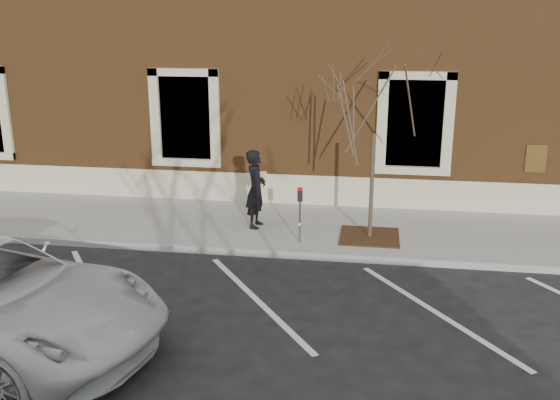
# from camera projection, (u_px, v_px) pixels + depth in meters

# --- Properties ---
(ground) EXTENTS (120.00, 120.00, 0.00)m
(ground) POSITION_uv_depth(u_px,v_px,m) (276.00, 256.00, 13.52)
(ground) COLOR #28282B
(ground) RESTS_ON ground
(sidewalk_near) EXTENTS (40.00, 3.50, 0.15)m
(sidewalk_near) POSITION_uv_depth(u_px,v_px,m) (287.00, 227.00, 15.15)
(sidewalk_near) COLOR #9A9791
(sidewalk_near) RESTS_ON ground
(curb_near) EXTENTS (40.00, 0.12, 0.15)m
(curb_near) POSITION_uv_depth(u_px,v_px,m) (275.00, 254.00, 13.45)
(curb_near) COLOR #9E9E99
(curb_near) RESTS_ON ground
(parking_stripes) EXTENTS (28.00, 4.40, 0.01)m
(parking_stripes) POSITION_uv_depth(u_px,v_px,m) (257.00, 300.00, 11.43)
(parking_stripes) COLOR silver
(parking_stripes) RESTS_ON ground
(building_civic) EXTENTS (40.00, 8.62, 8.00)m
(building_civic) POSITION_uv_depth(u_px,v_px,m) (314.00, 49.00, 19.72)
(building_civic) COLOR brown
(building_civic) RESTS_ON ground
(man) EXTENTS (0.53, 0.73, 1.87)m
(man) POSITION_uv_depth(u_px,v_px,m) (256.00, 189.00, 14.72)
(man) COLOR black
(man) RESTS_ON sidewalk_near
(parking_meter) EXTENTS (0.11, 0.09, 1.26)m
(parking_meter) POSITION_uv_depth(u_px,v_px,m) (300.00, 205.00, 13.69)
(parking_meter) COLOR #595B60
(parking_meter) RESTS_ON sidewalk_near
(tree_grate) EXTENTS (1.33, 1.33, 0.03)m
(tree_grate) POSITION_uv_depth(u_px,v_px,m) (370.00, 236.00, 14.24)
(tree_grate) COLOR #3F2714
(tree_grate) RESTS_ON sidewalk_near
(sapling) EXTENTS (2.61, 2.61, 4.35)m
(sapling) POSITION_uv_depth(u_px,v_px,m) (375.00, 104.00, 13.39)
(sapling) COLOR #4F402F
(sapling) RESTS_ON sidewalk_near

